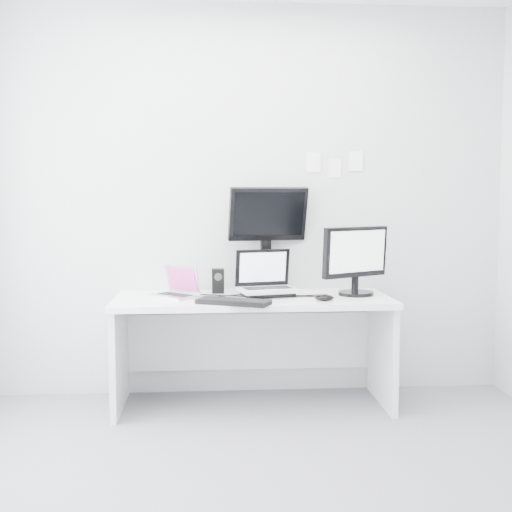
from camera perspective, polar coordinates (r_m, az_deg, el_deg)
The scene contains 13 objects.
ground at distance 3.31m, azimuth 1.29°, elevation -19.60°, with size 3.60×3.60×0.00m, color slate.
back_wall at distance 4.59m, azimuth -0.59°, elevation 4.77°, with size 3.60×3.60×0.00m, color #B8BABD.
desk at distance 4.37m, azimuth -0.28°, elevation -8.30°, with size 1.80×0.70×0.73m, color white.
macbook at distance 4.28m, azimuth -7.17°, elevation -2.19°, with size 0.29×0.21×0.21m, color #BBBBBF.
speaker at distance 4.46m, azimuth -3.32°, elevation -2.17°, with size 0.08×0.08×0.16m, color black.
dell_laptop at distance 4.30m, azimuth 1.07°, elevation -1.45°, with size 0.37×0.29×0.31m, color silver.
rear_monitor at distance 4.54m, azimuth 0.97°, elevation 1.59°, with size 0.54×0.20×0.74m, color black.
samsung_monitor at distance 4.39m, azimuth 8.71°, elevation -0.33°, with size 0.51×0.24×0.47m, color black.
keyboard at distance 4.01m, azimuth -1.96°, elevation -3.99°, with size 0.45×0.16×0.03m, color black.
mouse at distance 4.15m, azimuth 5.95°, elevation -3.63°, with size 0.12×0.08×0.04m, color black.
wall_note_0 at distance 4.64m, azimuth 5.02°, elevation 8.09°, with size 0.10×0.00×0.14m, color white.
wall_note_1 at distance 4.67m, azimuth 6.85°, elevation 7.57°, with size 0.09×0.00×0.13m, color white.
wall_note_2 at distance 4.70m, azimuth 8.67°, elevation 8.14°, with size 0.10×0.00×0.14m, color white.
Camera 1 is at (-0.29, -2.98, 1.39)m, focal length 46.09 mm.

